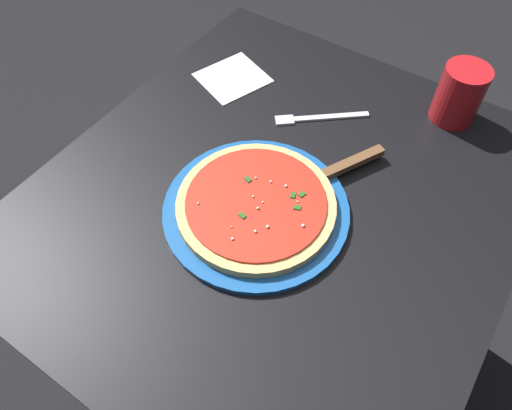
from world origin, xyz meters
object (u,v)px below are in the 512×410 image
cup_tall_drink (460,94)px  fork (316,118)px  pizza (256,204)px  napkin_folded_right (233,78)px  pizza_server (334,172)px  serving_plate (256,210)px

cup_tall_drink → fork: 0.27m
pizza → napkin_folded_right: size_ratio=2.05×
pizza_server → cup_tall_drink: cup_tall_drink is taller
pizza → fork: (-0.25, -0.03, -0.02)m
pizza → fork: size_ratio=1.73×
cup_tall_drink → pizza: bearing=-24.8°
serving_plate → pizza_server: bearing=152.8°
fork → napkin_folded_right: bearing=-92.5°
pizza_server → fork: pizza_server is taller
fork → pizza_server: bearing=40.7°
pizza → pizza_server: (-0.14, 0.07, -0.00)m
pizza_server → pizza: bearing=-27.2°
pizza → napkin_folded_right: bearing=-138.0°
napkin_folded_right → fork: 0.21m
serving_plate → napkin_folded_right: (-0.26, -0.24, -0.00)m
napkin_folded_right → pizza: bearing=42.0°
pizza_server → fork: 0.15m
serving_plate → pizza_server: (-0.14, 0.07, 0.01)m
cup_tall_drink → fork: cup_tall_drink is taller
serving_plate → cup_tall_drink: cup_tall_drink is taller
pizza_server → serving_plate: bearing=-27.2°
cup_tall_drink → fork: (0.15, -0.22, -0.05)m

